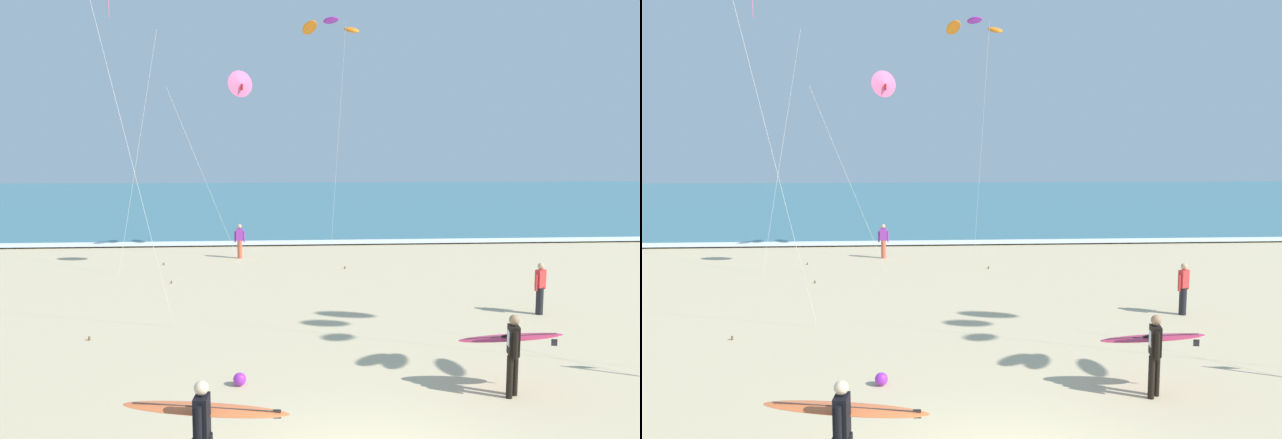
% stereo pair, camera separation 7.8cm
% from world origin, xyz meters
% --- Properties ---
extents(ocean_water, '(160.00, 60.00, 0.08)m').
position_xyz_m(ocean_water, '(0.00, 53.00, 0.04)').
color(ocean_water, teal).
rests_on(ocean_water, ground).
extents(shoreline_foam, '(160.00, 1.50, 0.01)m').
position_xyz_m(shoreline_foam, '(0.00, 23.30, 0.09)').
color(shoreline_foam, white).
rests_on(shoreline_foam, ocean_water).
extents(surfer_lead, '(2.16, 1.06, 1.71)m').
position_xyz_m(surfer_lead, '(3.33, 2.98, 1.04)').
color(surfer_lead, black).
rests_on(surfer_lead, ground).
extents(surfer_trailing, '(2.54, 0.97, 1.71)m').
position_xyz_m(surfer_trailing, '(-2.52, -0.10, 1.05)').
color(surfer_trailing, black).
rests_on(surfer_trailing, ground).
extents(kite_arc_violet_far, '(2.69, 3.00, 10.71)m').
position_xyz_m(kite_arc_violet_far, '(0.98, 18.48, 10.35)').
color(kite_arc_violet_far, orange).
rests_on(kite_arc_violet_far, ground).
extents(kite_delta_rose_close, '(3.15, 1.74, 8.05)m').
position_xyz_m(kite_delta_rose_close, '(-2.81, 15.35, 7.49)').
color(kite_delta_rose_close, pink).
rests_on(kite_delta_rose_close, ground).
extents(bystander_purple_top, '(0.50, 0.22, 1.59)m').
position_xyz_m(bystander_purple_top, '(-3.16, 19.18, 0.81)').
color(bystander_purple_top, '#D8593F').
rests_on(bystander_purple_top, ground).
extents(bystander_red_top, '(0.44, 0.32, 1.59)m').
position_xyz_m(bystander_red_top, '(6.52, 8.83, 0.81)').
color(bystander_red_top, black).
rests_on(bystander_red_top, ground).
extents(beach_ball, '(0.28, 0.28, 0.28)m').
position_xyz_m(beach_ball, '(-2.25, 3.80, 0.14)').
color(beach_ball, purple).
rests_on(beach_ball, ground).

